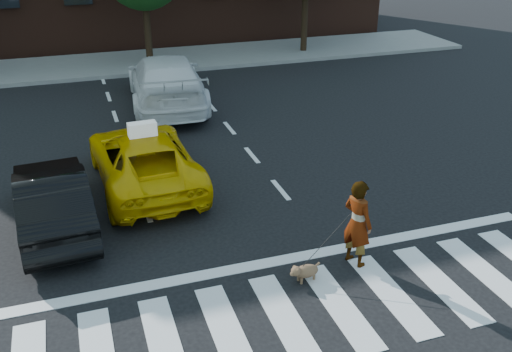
{
  "coord_description": "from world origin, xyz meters",
  "views": [
    {
      "loc": [
        -2.83,
        -6.93,
        6.18
      ],
      "look_at": [
        0.55,
        3.14,
        1.1
      ],
      "focal_mm": 40.0,
      "sensor_mm": 36.0,
      "label": 1
    }
  ],
  "objects_px": {
    "black_sedan": "(53,199)",
    "white_suv": "(166,81)",
    "taxi": "(144,159)",
    "woman": "(358,223)",
    "dog": "(304,271)"
  },
  "relations": [
    {
      "from": "woman",
      "to": "taxi",
      "type": "bearing_deg",
      "value": 13.7
    },
    {
      "from": "woman",
      "to": "dog",
      "type": "xyz_separation_m",
      "value": [
        -1.14,
        -0.24,
        -0.65
      ]
    },
    {
      "from": "taxi",
      "to": "woman",
      "type": "distance_m",
      "value": 5.69
    },
    {
      "from": "taxi",
      "to": "dog",
      "type": "relative_size",
      "value": 7.65
    },
    {
      "from": "white_suv",
      "to": "woman",
      "type": "bearing_deg",
      "value": 103.86
    },
    {
      "from": "white_suv",
      "to": "black_sedan",
      "type": "bearing_deg",
      "value": 68.05
    },
    {
      "from": "taxi",
      "to": "black_sedan",
      "type": "bearing_deg",
      "value": 32.58
    },
    {
      "from": "taxi",
      "to": "dog",
      "type": "height_order",
      "value": "taxi"
    },
    {
      "from": "black_sedan",
      "to": "white_suv",
      "type": "height_order",
      "value": "white_suv"
    },
    {
      "from": "black_sedan",
      "to": "woman",
      "type": "xyz_separation_m",
      "value": [
        5.35,
        -3.19,
        0.2
      ]
    },
    {
      "from": "black_sedan",
      "to": "white_suv",
      "type": "distance_m",
      "value": 8.2
    },
    {
      "from": "white_suv",
      "to": "woman",
      "type": "relative_size",
      "value": 3.39
    },
    {
      "from": "taxi",
      "to": "white_suv",
      "type": "distance_m",
      "value": 6.05
    },
    {
      "from": "taxi",
      "to": "black_sedan",
      "type": "height_order",
      "value": "taxi"
    },
    {
      "from": "black_sedan",
      "to": "dog",
      "type": "xyz_separation_m",
      "value": [
        4.2,
        -3.44,
        -0.46
      ]
    }
  ]
}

